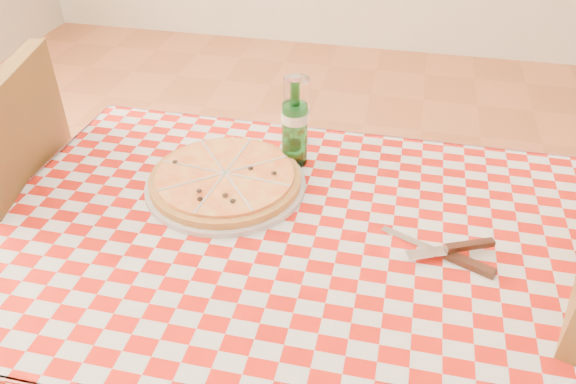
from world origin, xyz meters
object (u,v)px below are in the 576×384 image
(dining_table, at_px, (291,267))
(water_bottle, at_px, (295,121))
(wine_glass, at_px, (297,111))
(chair_far, at_px, (7,224))
(pizza_plate, at_px, (225,178))

(dining_table, height_order, water_bottle, water_bottle)
(wine_glass, bearing_deg, chair_far, -158.84)
(dining_table, xyz_separation_m, wine_glass, (-0.07, 0.37, 0.19))
(chair_far, bearing_deg, wine_glass, -171.89)
(chair_far, bearing_deg, water_bottle, -179.32)
(water_bottle, relative_size, wine_glass, 1.30)
(pizza_plate, bearing_deg, dining_table, -34.94)
(dining_table, distance_m, wine_glass, 0.42)
(chair_far, xyz_separation_m, wine_glass, (0.73, 0.28, 0.28))
(chair_far, distance_m, pizza_plate, 0.65)
(pizza_plate, bearing_deg, wine_glass, 63.74)
(wine_glass, bearing_deg, pizza_plate, -116.26)
(pizza_plate, distance_m, wine_glass, 0.27)
(chair_far, xyz_separation_m, water_bottle, (0.75, 0.18, 0.30))
(dining_table, height_order, pizza_plate, pizza_plate)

